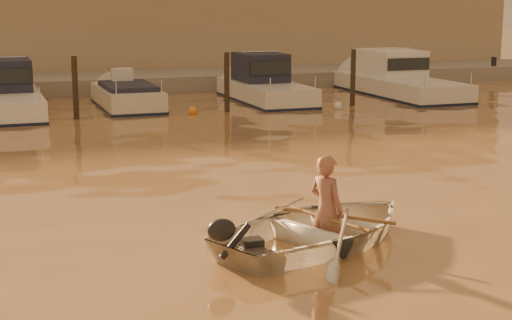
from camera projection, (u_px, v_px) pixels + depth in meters
name	position (u px, v px, depth m)	size (l,w,h in m)	color
ground_plane	(200.00, 242.00, 12.15)	(160.00, 160.00, 0.00)	#906139
dinghy	(322.00, 228.00, 11.98)	(2.68, 3.75, 0.78)	silver
person	(326.00, 209.00, 11.99)	(0.61, 0.40, 1.69)	#965C4B
outboard_motor	(250.00, 248.00, 10.96)	(0.90, 0.40, 0.70)	black
oar_port	(333.00, 215.00, 12.12)	(0.06, 0.06, 2.10)	olive
oar_starboard	(324.00, 217.00, 11.98)	(0.06, 0.06, 2.10)	brown
moored_boat_2	(6.00, 94.00, 26.07)	(2.13, 7.18, 1.75)	white
moored_boat_3	(127.00, 101.00, 27.47)	(1.85, 5.43, 0.95)	beige
moored_boat_4	(265.00, 84.00, 29.10)	(2.06, 6.43, 1.75)	silver
moored_boat_5	(399.00, 79.00, 30.96)	(2.38, 7.94, 1.75)	silver
piling_2	(75.00, 91.00, 24.64)	(0.18, 0.18, 2.20)	#2D2319
piling_3	(227.00, 85.00, 26.29)	(0.18, 0.18, 2.20)	#2D2319
piling_4	(353.00, 80.00, 27.83)	(0.18, 0.18, 2.20)	#2D2319
fender_c	(15.00, 122.00, 23.50)	(0.30, 0.30, 0.30)	white
fender_d	(193.00, 111.00, 25.89)	(0.30, 0.30, 0.30)	orange
fender_e	(338.00, 106.00, 27.12)	(0.30, 0.30, 0.30)	silver
quay	(58.00, 89.00, 31.97)	(52.00, 4.00, 1.00)	gray
waterfront_building	(44.00, 29.00, 36.60)	(46.00, 7.00, 4.80)	#9E8466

